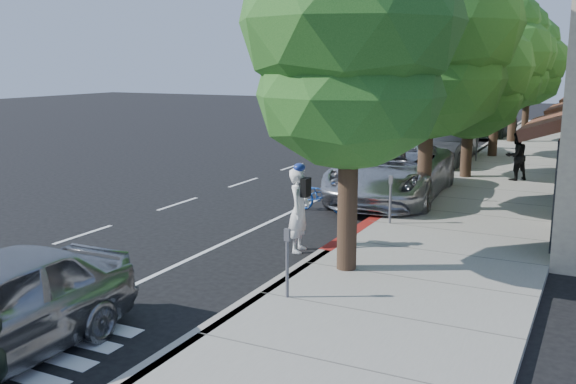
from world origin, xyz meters
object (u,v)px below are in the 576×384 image
Objects in this scene: white_pickup at (446,139)px; dark_suv_far at (492,123)px; street_tree_0 at (351,28)px; street_tree_3 at (498,55)px; street_tree_1 at (430,28)px; cyclist at (299,210)px; bicycle at (322,196)px; dark_sedan at (446,146)px; street_tree_5 at (529,62)px; pedestrian at (516,156)px; street_tree_2 at (471,69)px; street_tree_4 at (517,55)px; silver_suv at (392,171)px.

white_pickup is 9.60m from dark_suv_far.
dark_suv_far is (-1.40, 26.59, -4.05)m from street_tree_0.
street_tree_1 is at bearing -90.00° from street_tree_3.
cyclist is at bearing -95.42° from street_tree_3.
bicycle is 0.36× the size of dark_suv_far.
white_pickup is at bearing 99.70° from street_tree_1.
white_pickup reaches higher than dark_sedan.
street_tree_1 is 1.19× the size of street_tree_5.
street_tree_5 is at bearing -129.37° from pedestrian.
bicycle is at bearing -159.68° from street_tree_1.
cyclist reaches higher than dark_sedan.
street_tree_2 is at bearing -90.00° from street_tree_5.
street_tree_5 is at bearing 73.45° from dark_suv_far.
dark_suv_far is (0.48, 9.59, -0.04)m from white_pickup.
street_tree_0 is at bearing -90.00° from street_tree_5.
street_tree_5 is 3.85× the size of bicycle.
bicycle is at bearing -97.82° from dark_sedan.
street_tree_3 is (-0.00, 12.00, -0.59)m from street_tree_1.
street_tree_4 reaches higher than street_tree_2.
cyclist is 25.47m from dark_suv_far.
street_tree_5 is at bearing 90.00° from street_tree_2.
dark_suv_far is 2.90× the size of pedestrian.
street_tree_1 is at bearing -81.98° from dark_sedan.
dark_suv_far is 14.87m from pedestrian.
dark_suv_far is at bearing 95.48° from street_tree_2.
cyclist reaches higher than bicycle.
street_tree_2 is 1.08× the size of white_pickup.
bicycle is 2.85m from silver_suv.
street_tree_4 is 1.11× the size of silver_suv.
street_tree_5 is at bearing 90.00° from street_tree_1.
street_tree_1 reaches higher than bicycle.
pedestrian is (3.33, 10.93, 0.05)m from cyclist.
street_tree_2 reaches higher than pedestrian.
street_tree_0 is 1.58× the size of dark_sedan.
street_tree_5 is 22.79m from silver_suv.
silver_suv is at bearing 100.57° from street_tree_0.
street_tree_2 is (-0.00, 6.00, -1.13)m from street_tree_1.
cyclist is at bearing -94.00° from street_tree_4.
white_pickup is 6.13m from pedestrian.
street_tree_3 is 4.89m from dark_sedan.
street_tree_4 is 3.81× the size of cyclist.
pedestrian is at bearing 81.83° from street_tree_0.
street_tree_1 is at bearing 29.18° from pedestrian.
street_tree_3 reaches higher than pedestrian.
street_tree_1 is 4.56× the size of bicycle.
street_tree_0 is 24.00m from street_tree_4.
street_tree_5 is (0.00, 12.00, -0.31)m from street_tree_3.
street_tree_2 is 6.02m from street_tree_3.
bicycle is 12.04m from white_pickup.
dark_suv_far is (-1.40, -3.41, -3.42)m from street_tree_5.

